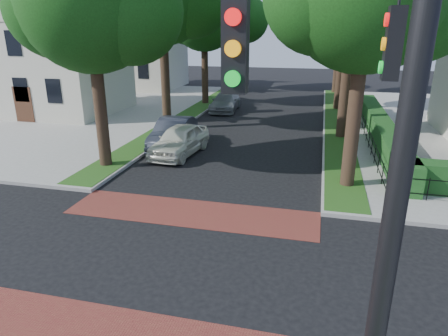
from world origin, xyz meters
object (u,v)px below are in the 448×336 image
at_px(parked_car_front, 180,140).
at_px(traffic_signal, 378,168).
at_px(parked_car_middle, 173,133).
at_px(parked_car_rear, 225,102).

bearing_deg(parked_car_front, traffic_signal, -55.52).
bearing_deg(parked_car_front, parked_car_middle, 128.52).
bearing_deg(parked_car_rear, traffic_signal, -75.56).
xyz_separation_m(traffic_signal, parked_car_front, (-7.66, 14.18, -3.93)).
bearing_deg(parked_car_middle, parked_car_rear, 84.01).
bearing_deg(parked_car_rear, parked_car_middle, -94.78).
distance_m(parked_car_middle, parked_car_rear, 10.78).
xyz_separation_m(traffic_signal, parked_car_rear, (-8.09, 26.26, -4.00)).
bearing_deg(parked_car_middle, traffic_signal, -65.18).
bearing_deg(traffic_signal, parked_car_rear, 107.13).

